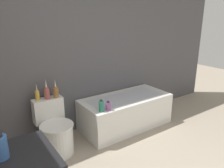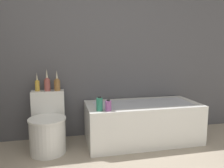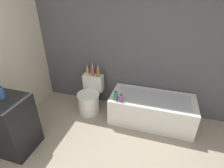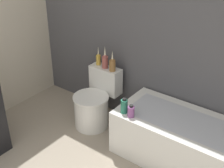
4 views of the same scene
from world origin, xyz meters
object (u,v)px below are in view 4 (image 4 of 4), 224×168
(vase_gold, at_px, (98,59))
(shampoo_bottle_tall, at_px, (124,106))
(shampoo_bottle_short, at_px, (131,111))
(toilet, at_px, (95,104))
(vase_silver, at_px, (105,61))
(bathtub, at_px, (186,142))
(vase_bronze, at_px, (112,64))

(vase_gold, xyz_separation_m, shampoo_bottle_tall, (0.70, -0.45, -0.18))
(shampoo_bottle_tall, height_order, shampoo_bottle_short, shampoo_bottle_tall)
(toilet, bearing_deg, shampoo_bottle_tall, -20.61)
(shampoo_bottle_short, bearing_deg, shampoo_bottle_tall, 169.27)
(vase_silver, distance_m, shampoo_bottle_short, 0.84)
(bathtub, relative_size, vase_gold, 6.22)
(bathtub, bearing_deg, toilet, -179.10)
(vase_gold, height_order, vase_bronze, vase_bronze)
(vase_bronze, xyz_separation_m, shampoo_bottle_tall, (0.46, -0.41, -0.19))
(vase_silver, distance_m, vase_bronze, 0.12)
(toilet, bearing_deg, shampoo_bottle_short, -19.26)
(vase_silver, xyz_separation_m, shampoo_bottle_tall, (0.58, -0.43, -0.19))
(shampoo_bottle_short, bearing_deg, toilet, 160.74)
(vase_silver, xyz_separation_m, vase_bronze, (0.12, -0.01, -0.01))
(vase_bronze, bearing_deg, toilet, -121.42)
(bathtub, height_order, vase_gold, vase_gold)
(shampoo_bottle_short, bearing_deg, vase_silver, 146.65)
(shampoo_bottle_tall, bearing_deg, toilet, 159.39)
(vase_silver, relative_size, shampoo_bottle_short, 2.05)
(vase_gold, xyz_separation_m, shampoo_bottle_short, (0.80, -0.47, -0.19))
(vase_silver, relative_size, vase_bronze, 1.08)
(vase_silver, bearing_deg, vase_gold, 169.77)
(bathtub, xyz_separation_m, shampoo_bottle_tall, (-0.60, -0.24, 0.32))
(toilet, relative_size, shampoo_bottle_tall, 4.09)
(vase_gold, relative_size, vase_bronze, 0.92)
(bathtub, xyz_separation_m, shampoo_bottle_short, (-0.51, -0.26, 0.31))
(toilet, height_order, shampoo_bottle_short, toilet)
(bathtub, distance_m, vase_silver, 1.31)
(toilet, relative_size, shampoo_bottle_short, 5.11)
(vase_gold, bearing_deg, vase_bronze, -8.53)
(bathtub, height_order, shampoo_bottle_tall, shampoo_bottle_tall)
(shampoo_bottle_tall, bearing_deg, bathtub, 21.47)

